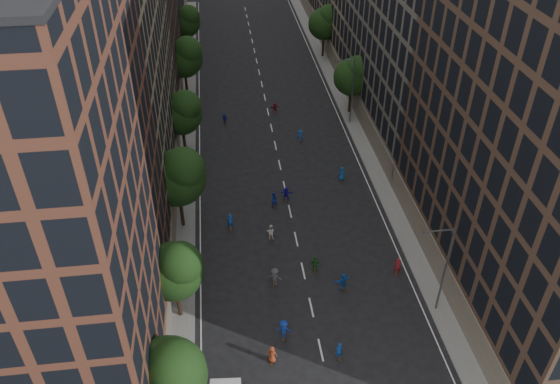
% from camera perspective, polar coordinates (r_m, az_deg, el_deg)
% --- Properties ---
extents(ground, '(240.00, 240.00, 0.00)m').
position_cam_1_polar(ground, '(68.60, -0.44, 4.68)').
color(ground, black).
rests_on(ground, ground).
extents(sidewalk_left, '(4.00, 105.00, 0.15)m').
position_cam_1_polar(sidewalk_left, '(74.92, -10.34, 7.05)').
color(sidewalk_left, slate).
rests_on(sidewalk_left, ground).
extents(sidewalk_right, '(4.00, 105.00, 0.15)m').
position_cam_1_polar(sidewalk_right, '(77.00, 7.90, 8.16)').
color(sidewalk_right, slate).
rests_on(sidewalk_right, ground).
extents(bldg_left_a, '(14.00, 22.00, 30.00)m').
position_cam_1_polar(bldg_left_a, '(37.91, -24.71, -1.14)').
color(bldg_left_a, brown).
rests_on(bldg_left_a, ground).
extents(bldg_left_b, '(14.00, 26.00, 34.00)m').
position_cam_1_polar(bldg_left_b, '(57.67, -19.70, 15.05)').
color(bldg_left_b, '#847457').
rests_on(bldg_left_b, ground).
extents(tree_left_0, '(5.20, 5.20, 8.83)m').
position_cam_1_polar(tree_left_0, '(37.42, -11.42, -18.17)').
color(tree_left_0, black).
rests_on(tree_left_0, ground).
extents(tree_left_1, '(4.80, 4.80, 8.21)m').
position_cam_1_polar(tree_left_1, '(44.31, -10.87, -7.92)').
color(tree_left_1, black).
rests_on(tree_left_1, ground).
extents(tree_left_2, '(5.60, 5.60, 9.45)m').
position_cam_1_polar(tree_left_2, '(53.11, -10.53, 1.71)').
color(tree_left_2, black).
rests_on(tree_left_2, ground).
extents(tree_left_3, '(5.00, 5.00, 8.58)m').
position_cam_1_polar(tree_left_3, '(65.42, -10.17, 8.26)').
color(tree_left_3, black).
rests_on(tree_left_3, ground).
extents(tree_left_4, '(5.40, 5.40, 9.08)m').
position_cam_1_polar(tree_left_4, '(79.80, -9.94, 13.79)').
color(tree_left_4, black).
rests_on(tree_left_4, ground).
extents(tree_left_5, '(4.80, 4.80, 8.33)m').
position_cam_1_polar(tree_left_5, '(94.95, -9.74, 17.22)').
color(tree_left_5, black).
rests_on(tree_left_5, ground).
extents(tree_right_a, '(5.00, 5.00, 8.39)m').
position_cam_1_polar(tree_right_a, '(74.73, 7.72, 12.02)').
color(tree_right_a, black).
rests_on(tree_right_a, ground).
extents(tree_right_b, '(5.20, 5.20, 8.83)m').
position_cam_1_polar(tree_right_b, '(92.73, 4.79, 17.31)').
color(tree_right_b, black).
rests_on(tree_right_b, ground).
extents(streetlamp_near, '(2.64, 0.22, 9.06)m').
position_cam_1_polar(streetlamp_near, '(46.26, 16.70, -7.41)').
color(streetlamp_near, '#595B60').
rests_on(streetlamp_near, ground).
extents(streetlamp_far, '(2.64, 0.22, 9.06)m').
position_cam_1_polar(streetlamp_far, '(72.18, 7.42, 10.74)').
color(streetlamp_far, '#595B60').
rests_on(streetlamp_far, ground).
extents(skater_1, '(0.69, 0.54, 1.67)m').
position_cam_1_polar(skater_1, '(44.51, 6.17, -16.17)').
color(skater_1, navy).
rests_on(skater_1, ground).
extents(skater_3, '(1.33, 0.94, 1.87)m').
position_cam_1_polar(skater_3, '(45.44, 0.39, -14.19)').
color(skater_3, '#123197').
rests_on(skater_3, ground).
extents(skater_5, '(1.67, 0.98, 1.71)m').
position_cam_1_polar(skater_5, '(49.43, 6.61, -9.31)').
color(skater_5, '#1551B0').
rests_on(skater_5, ground).
extents(skater_6, '(0.91, 0.74, 1.61)m').
position_cam_1_polar(skater_6, '(44.10, -0.83, -16.64)').
color(skater_6, '#A0371A').
rests_on(skater_6, ground).
extents(skater_7, '(0.74, 0.56, 1.82)m').
position_cam_1_polar(skater_7, '(51.57, 12.16, -7.59)').
color(skater_7, maroon).
rests_on(skater_7, ground).
extents(skater_8, '(0.99, 0.89, 1.69)m').
position_cam_1_polar(skater_8, '(54.08, -0.98, -4.23)').
color(skater_8, silver).
rests_on(skater_8, ground).
extents(skater_9, '(1.35, 1.08, 1.83)m').
position_cam_1_polar(skater_9, '(49.45, -0.53, -8.88)').
color(skater_9, '#46464C').
rests_on(skater_9, ground).
extents(skater_10, '(1.02, 0.44, 1.73)m').
position_cam_1_polar(skater_10, '(50.76, 3.70, -7.57)').
color(skater_10, '#1D6123').
rests_on(skater_10, ground).
extents(skater_11, '(1.53, 0.79, 1.58)m').
position_cam_1_polar(skater_11, '(59.15, 0.65, -0.21)').
color(skater_11, '#2016B8').
rests_on(skater_11, ground).
extents(skater_12, '(0.86, 0.61, 1.65)m').
position_cam_1_polar(skater_12, '(62.59, 6.45, 1.87)').
color(skater_12, '#1452AA').
rests_on(skater_12, ground).
extents(skater_13, '(0.68, 0.45, 1.83)m').
position_cam_1_polar(skater_13, '(55.43, -5.23, -3.12)').
color(skater_13, '#1445AA').
rests_on(skater_13, ground).
extents(skater_14, '(0.99, 0.89, 1.69)m').
position_cam_1_polar(skater_14, '(58.20, -0.72, -0.84)').
color(skater_14, '#152DB1').
rests_on(skater_14, ground).
extents(skater_15, '(1.15, 0.94, 1.56)m').
position_cam_1_polar(skater_15, '(69.56, 2.12, 5.89)').
color(skater_15, blue).
rests_on(skater_15, ground).
extents(skater_16, '(0.97, 0.64, 1.53)m').
position_cam_1_polar(skater_16, '(73.74, -5.80, 7.60)').
color(skater_16, '#142AA7').
rests_on(skater_16, ground).
extents(skater_17, '(1.44, 0.64, 1.50)m').
position_cam_1_polar(skater_17, '(76.15, -0.52, 8.76)').
color(skater_17, maroon).
rests_on(skater_17, ground).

